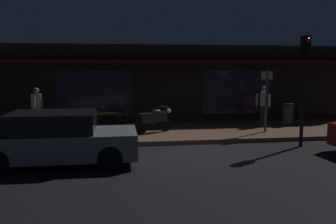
{
  "coord_description": "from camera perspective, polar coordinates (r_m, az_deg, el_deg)",
  "views": [
    {
      "loc": [
        -2.21,
        -10.36,
        2.59
      ],
      "look_at": [
        -0.36,
        2.4,
        0.95
      ],
      "focal_mm": 37.37,
      "sensor_mm": 36.0,
      "label": 1
    }
  ],
  "objects": [
    {
      "name": "trash_bin",
      "position": [
        15.76,
        18.94,
        -0.32
      ],
      "size": [
        0.48,
        0.48,
        0.93
      ],
      "color": "#2D4C33",
      "rests_on": "sidewalk_slab"
    },
    {
      "name": "person_photographer",
      "position": [
        14.6,
        -20.58,
        0.64
      ],
      "size": [
        0.41,
        0.62,
        1.67
      ],
      "color": "#28232D",
      "rests_on": "sidewalk_slab"
    },
    {
      "name": "storefront_building",
      "position": [
        16.91,
        -0.72,
        4.58
      ],
      "size": [
        18.0,
        3.3,
        3.6
      ],
      "color": "black",
      "rests_on": "ground_plane"
    },
    {
      "name": "sidewalk_slab",
      "position": [
        13.77,
        1.14,
        -3.27
      ],
      "size": [
        18.0,
        4.0,
        0.15
      ],
      "primitive_type": "cube",
      "color": "brown",
      "rests_on": "ground_plane"
    },
    {
      "name": "bicycle_parked",
      "position": [
        14.88,
        -9.93,
        -0.9
      ],
      "size": [
        1.63,
        0.51,
        0.91
      ],
      "color": "black",
      "rests_on": "sidewalk_slab"
    },
    {
      "name": "ground_plane",
      "position": [
        10.9,
        3.73,
        -6.5
      ],
      "size": [
        60.0,
        60.0,
        0.0
      ],
      "primitive_type": "plane",
      "color": "black"
    },
    {
      "name": "sign_post",
      "position": [
        13.73,
        15.75,
        2.47
      ],
      "size": [
        0.44,
        0.09,
        2.4
      ],
      "color": "#47474C",
      "rests_on": "sidewalk_slab"
    },
    {
      "name": "person_bystander",
      "position": [
        15.3,
        15.23,
        1.13
      ],
      "size": [
        0.59,
        0.44,
        1.67
      ],
      "color": "#28232D",
      "rests_on": "sidewalk_slab"
    },
    {
      "name": "traffic_light_pole",
      "position": [
        12.13,
        21.35,
        6.23
      ],
      "size": [
        0.24,
        0.33,
        3.6
      ],
      "color": "black",
      "rests_on": "ground_plane"
    },
    {
      "name": "motorcycle",
      "position": [
        13.19,
        -2.35,
        -1.23
      ],
      "size": [
        1.58,
        0.91,
        0.97
      ],
      "color": "black",
      "rests_on": "sidewalk_slab"
    },
    {
      "name": "parked_car_far",
      "position": [
        9.82,
        -17.58,
        -4.17
      ],
      "size": [
        4.1,
        1.78,
        1.42
      ],
      "color": "black",
      "rests_on": "ground_plane"
    }
  ]
}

